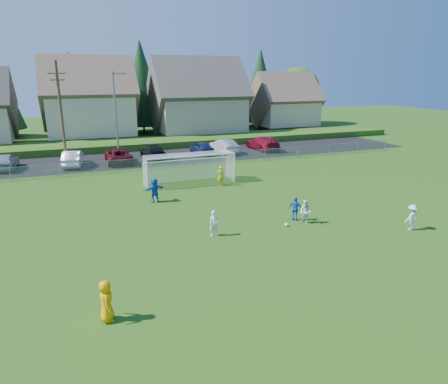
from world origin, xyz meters
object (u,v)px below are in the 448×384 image
(soccer_goal, at_px, (189,164))
(car_d, at_px, (153,152))
(goalkeeper, at_px, (221,176))
(car_b, at_px, (73,158))
(soccer_ball, at_px, (286,225))
(car_f, at_px, (224,146))
(player_blue_b, at_px, (154,190))
(car_g, at_px, (263,143))
(car_a, at_px, (5,161))
(player_white_c, at_px, (412,217))
(player_blue_a, at_px, (295,209))
(player_white_a, at_px, (214,223))
(car_c, at_px, (118,155))
(car_e, at_px, (202,148))
(player_white_b, at_px, (305,212))
(referee, at_px, (106,301))

(soccer_goal, bearing_deg, car_d, 94.07)
(goalkeeper, relative_size, car_d, 0.32)
(soccer_goal, bearing_deg, car_b, 130.93)
(soccer_ball, bearing_deg, car_f, 77.98)
(goalkeeper, height_order, car_d, goalkeeper)
(goalkeeper, xyz_separation_m, soccer_goal, (-2.15, 1.74, 0.82))
(player_blue_b, distance_m, soccer_goal, 5.62)
(player_blue_b, bearing_deg, car_g, -149.86)
(car_g, bearing_deg, soccer_ball, 63.54)
(car_a, height_order, car_g, car_g)
(player_white_c, distance_m, player_blue_a, 6.67)
(goalkeeper, bearing_deg, soccer_ball, 93.75)
(player_blue_b, relative_size, car_d, 0.34)
(player_white_a, bearing_deg, soccer_ball, 1.73)
(soccer_ball, relative_size, car_a, 0.05)
(player_white_a, bearing_deg, car_d, 91.62)
(car_c, distance_m, soccer_goal, 11.32)
(goalkeeper, height_order, car_a, goalkeeper)
(car_e, bearing_deg, player_white_b, 83.01)
(player_white_b, bearing_deg, referee, -89.88)
(car_b, height_order, car_c, car_b)
(player_white_b, bearing_deg, player_blue_b, -161.01)
(car_a, bearing_deg, soccer_ball, 130.98)
(car_g, bearing_deg, car_c, 0.96)
(goalkeeper, bearing_deg, player_blue_b, 23.36)
(soccer_ball, distance_m, car_g, 25.40)
(soccer_goal, bearing_deg, car_a, 143.57)
(referee, height_order, car_e, referee)
(goalkeeper, xyz_separation_m, car_c, (-6.69, 12.08, -0.07))
(player_white_a, bearing_deg, car_c, 101.34)
(referee, relative_size, car_f, 0.34)
(player_white_b, bearing_deg, car_f, 144.99)
(player_white_b, relative_size, car_c, 0.28)
(player_white_a, bearing_deg, car_f, 72.20)
(player_white_c, distance_m, car_f, 26.19)
(car_a, relative_size, car_c, 0.86)
(player_white_a, xyz_separation_m, car_c, (-2.61, 21.85, -0.00))
(player_white_c, height_order, car_f, car_f)
(player_blue_b, relative_size, car_g, 0.31)
(car_c, height_order, car_g, car_g)
(player_blue_b, bearing_deg, car_a, -67.39)
(player_white_a, height_order, car_e, player_white_a)
(car_b, bearing_deg, soccer_ball, 124.52)
(goalkeeper, relative_size, car_f, 0.34)
(goalkeeper, distance_m, car_g, 16.92)
(goalkeeper, height_order, car_b, goalkeeper)
(car_c, bearing_deg, player_white_b, 111.47)
(player_white_c, relative_size, player_blue_a, 1.01)
(car_c, bearing_deg, player_blue_a, 111.48)
(car_g, bearing_deg, player_white_a, 54.67)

